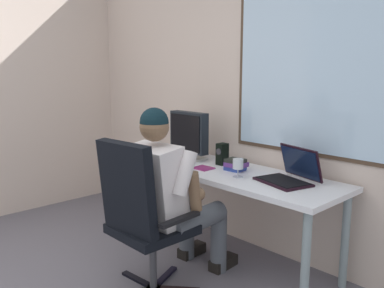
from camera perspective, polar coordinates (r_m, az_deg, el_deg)
wall_rear at (r=3.32m, az=10.22°, el=7.57°), size 4.53×0.08×2.62m
desk at (r=3.20m, az=4.65°, el=-4.83°), size 1.88×0.63×0.71m
office_chair at (r=2.67m, az=-7.28°, el=-9.36°), size 0.61×0.61×1.05m
person_seated at (r=2.82m, az=-3.02°, el=-6.83°), size 0.56×0.82×1.24m
crt_monitor at (r=3.49m, az=-0.47°, el=1.36°), size 0.39×0.21×0.41m
laptop at (r=2.90m, az=13.57°, el=-3.91°), size 0.42×0.39×0.24m
wine_glass at (r=2.95m, az=6.41°, el=-2.92°), size 0.08×0.08×0.13m
desk_speaker at (r=3.32m, az=4.22°, el=-1.40°), size 0.07×0.09×0.18m
book_stack at (r=3.15m, az=6.08°, el=-2.87°), size 0.17×0.15×0.09m
cd_case at (r=3.20m, az=1.59°, el=-3.36°), size 0.15×0.13×0.01m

